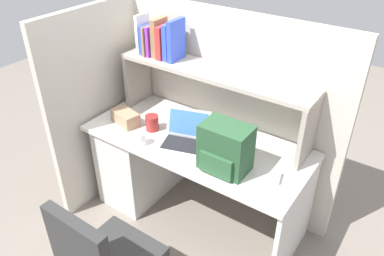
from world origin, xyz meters
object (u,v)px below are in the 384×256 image
object	(u,v)px
backpack	(225,149)
paper_cup	(141,139)
tissue_box	(125,118)
laptop	(185,137)
computer_mouse	(275,177)
snack_canister	(152,123)

from	to	relation	value
backpack	paper_cup	world-z (taller)	backpack
backpack	tissue_box	size ratio (longest dim) A/B	1.40
laptop	computer_mouse	bearing A→B (deg)	-0.63
laptop	tissue_box	xyz separation A→B (m)	(-0.51, -0.05, -0.00)
paper_cup	snack_canister	bearing A→B (deg)	106.19
laptop	paper_cup	size ratio (longest dim) A/B	4.34
backpack	paper_cup	distance (m)	0.62
tissue_box	snack_canister	size ratio (longest dim) A/B	1.93
tissue_box	laptop	bearing A→B (deg)	17.84
backpack	snack_canister	distance (m)	0.67
computer_mouse	paper_cup	xyz separation A→B (m)	(-0.91, -0.18, 0.03)
computer_mouse	tissue_box	xyz separation A→B (m)	(-1.19, -0.04, 0.03)
computer_mouse	tissue_box	size ratio (longest dim) A/B	0.47
laptop	snack_canister	xyz separation A→B (m)	(-0.30, 0.00, 0.01)
paper_cup	tissue_box	size ratio (longest dim) A/B	0.39
laptop	snack_canister	world-z (taller)	laptop
paper_cup	tissue_box	distance (m)	0.31
backpack	tissue_box	distance (m)	0.88
laptop	backpack	distance (m)	0.39
laptop	tissue_box	size ratio (longest dim) A/B	1.70
computer_mouse	paper_cup	size ratio (longest dim) A/B	1.21
backpack	snack_canister	xyz separation A→B (m)	(-0.66, 0.09, -0.09)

